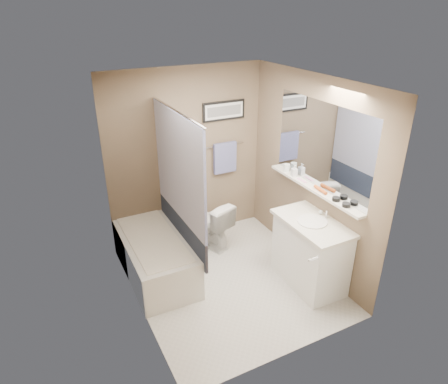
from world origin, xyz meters
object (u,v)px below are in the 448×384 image
vanity (310,254)px  hair_brush_front (320,190)px  bathtub (155,256)px  candle_bowl_near (346,205)px  candle_bowl_far (336,199)px  glass_jar (287,168)px  toilet (210,224)px  soap_bottle (294,171)px

vanity → hair_brush_front: (0.19, 0.15, 0.74)m
vanity → bathtub: bearing=149.2°
hair_brush_front → candle_bowl_near: bearing=-90.0°
candle_bowl_far → glass_jar: 0.94m
vanity → glass_jar: (0.19, 0.83, 0.77)m
glass_jar → toilet: bearing=153.1°
candle_bowl_near → soap_bottle: 0.94m
bathtub → candle_bowl_near: (1.79, -1.29, 0.89)m
vanity → soap_bottle: soap_bottle is taller
candle_bowl_far → glass_jar: size_ratio=0.90×
bathtub → candle_bowl_far: bearing=-31.3°
bathtub → glass_jar: 2.01m
candle_bowl_near → glass_jar: (0.00, 1.10, 0.03)m
bathtub → soap_bottle: 2.05m
toilet → soap_bottle: soap_bottle is taller
bathtub → toilet: (0.89, 0.27, 0.09)m
vanity → glass_jar: 1.14m
vanity → hair_brush_front: bearing=41.3°
vanity → soap_bottle: (0.19, 0.67, 0.79)m
bathtub → toilet: 0.93m
candle_bowl_near → soap_bottle: size_ratio=0.62×
toilet → hair_brush_front: size_ratio=3.06×
bathtub → vanity: bearing=-31.4°
vanity → hair_brush_front: hair_brush_front is taller
hair_brush_front → glass_jar: glass_jar is taller
glass_jar → soap_bottle: 0.17m
candle_bowl_far → glass_jar: glass_jar is taller
vanity → candle_bowl_near: 0.81m
hair_brush_front → soap_bottle: size_ratio=1.50×
soap_bottle → glass_jar: bearing=90.0°
hair_brush_front → bathtub: bearing=154.3°
glass_jar → vanity: bearing=-102.6°
toilet → candle_bowl_far: candle_bowl_far is taller
toilet → vanity: bearing=100.0°
toilet → hair_brush_front: 1.65m
vanity → soap_bottle: 1.05m
toilet → candle_bowl_near: 1.97m
hair_brush_front → soap_bottle: soap_bottle is taller
toilet → bathtub: bearing=-1.9°
vanity → soap_bottle: bearing=76.0°
bathtub → toilet: toilet is taller
vanity → candle_bowl_far: 0.77m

